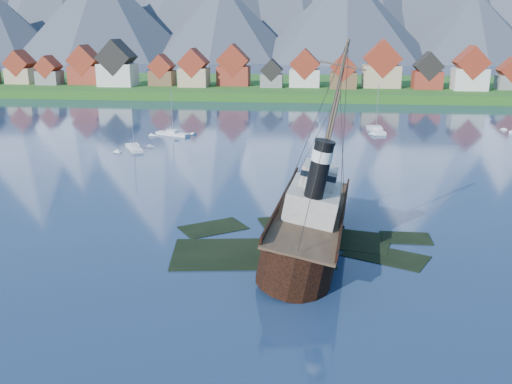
# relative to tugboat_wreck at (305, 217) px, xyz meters

# --- Properties ---
(ground) EXTENTS (1400.00, 1400.00, 0.00)m
(ground) POSITION_rel_tugboat_wreck_xyz_m (-2.74, -2.33, -3.18)
(ground) COLOR #1A2B48
(ground) RESTS_ON ground
(shoal) EXTENTS (31.71, 21.24, 1.14)m
(shoal) POSITION_rel_tugboat_wreck_xyz_m (-0.96, -0.18, -3.52)
(shoal) COLOR black
(shoal) RESTS_ON ground
(shore_bank) EXTENTS (600.00, 80.00, 3.20)m
(shore_bank) POSITION_rel_tugboat_wreck_xyz_m (-2.74, 167.67, -3.18)
(shore_bank) COLOR #234F16
(shore_bank) RESTS_ON ground
(seawall) EXTENTS (600.00, 2.50, 2.00)m
(seawall) POSITION_rel_tugboat_wreck_xyz_m (-2.74, 129.67, -3.18)
(seawall) COLOR #3F3D38
(seawall) RESTS_ON ground
(town) EXTENTS (250.96, 16.69, 17.30)m
(town) POSITION_rel_tugboat_wreck_xyz_m (-35.86, 149.85, 5.81)
(town) COLOR maroon
(town) RESTS_ON ground
(tugboat_wreck) EXTENTS (7.43, 31.99, 25.35)m
(tugboat_wreck) POSITION_rel_tugboat_wreck_xyz_m (0.00, 0.00, 0.00)
(tugboat_wreck) COLOR black
(tugboat_wreck) RESTS_ON ground
(sailboat_a) EXTENTS (5.99, 8.39, 10.31)m
(sailboat_a) POSITION_rel_tugboat_wreck_xyz_m (-37.01, 49.16, -2.95)
(sailboat_a) COLOR silver
(sailboat_a) RESTS_ON ground
(sailboat_c) EXTENTS (8.77, 5.38, 11.11)m
(sailboat_c) POSITION_rel_tugboat_wreck_xyz_m (-32.99, 65.74, -2.93)
(sailboat_c) COLOR silver
(sailboat_c) RESTS_ON ground
(sailboat_e) EXTENTS (4.04, 10.37, 11.72)m
(sailboat_e) POSITION_rel_tugboat_wreck_xyz_m (15.09, 76.08, -2.92)
(sailboat_e) COLOR silver
(sailboat_e) RESTS_ON ground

